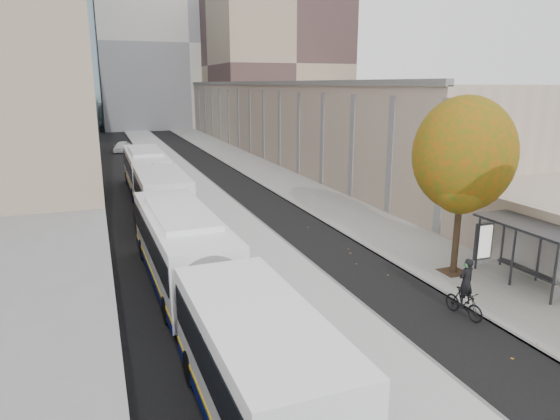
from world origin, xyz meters
name	(u,v)px	position (x,y,z in m)	size (l,w,h in m)	color
bus_platform	(191,188)	(-3.88, 35.00, 0.07)	(4.25, 150.00, 0.15)	silver
sidewalk	(286,182)	(4.12, 35.00, 0.04)	(4.75, 150.00, 0.08)	gray
building_tan	(288,113)	(15.50, 64.00, 4.00)	(18.00, 92.00, 8.00)	tan
building_far_block	(181,46)	(6.00, 96.00, 15.00)	(30.00, 18.00, 30.00)	#AAA69D
bus_shelter	(533,234)	(5.69, 10.96, 2.19)	(1.90, 4.40, 2.53)	#383A3F
tree_c	(464,155)	(3.60, 13.00, 5.25)	(4.20, 4.20, 7.28)	#2F2015
bus_near	(204,281)	(-7.59, 11.99, 1.63)	(3.08, 18.00, 2.99)	white
bus_far	(152,179)	(-7.22, 31.19, 1.68)	(2.78, 18.45, 3.07)	white
cyclist	(465,295)	(1.19, 9.48, 0.81)	(0.69, 1.75, 2.19)	black
distant_car	(122,147)	(-7.69, 59.85, 0.66)	(1.55, 3.86, 1.31)	white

